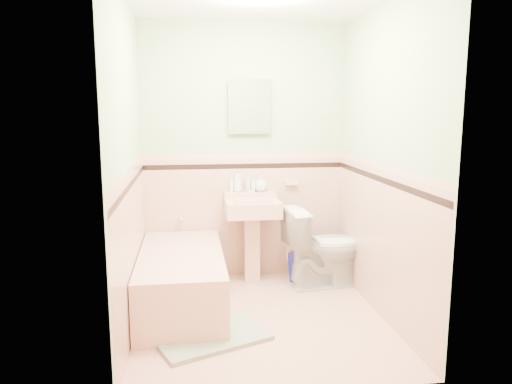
{
  "coord_description": "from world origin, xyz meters",
  "views": [
    {
      "loc": [
        -0.55,
        -3.74,
        1.68
      ],
      "look_at": [
        0.0,
        0.25,
        1.0
      ],
      "focal_mm": 34.62,
      "sensor_mm": 36.0,
      "label": 1
    }
  ],
  "objects": [
    {
      "name": "accent_back",
      "position": [
        0.0,
        1.08,
        1.12
      ],
      "size": [
        2.0,
        0.0,
        2.0
      ],
      "primitive_type": "plane",
      "rotation": [
        1.57,
        0.0,
        0.0
      ],
      "color": "black",
      "rests_on": "ground"
    },
    {
      "name": "toilet",
      "position": [
        0.72,
        0.67,
        0.39
      ],
      "size": [
        0.81,
        0.53,
        0.77
      ],
      "primitive_type": "imported",
      "rotation": [
        0.0,
        0.0,
        1.7
      ],
      "color": "white",
      "rests_on": "floor"
    },
    {
      "name": "wainscot_front",
      "position": [
        0.0,
        -1.09,
        0.6
      ],
      "size": [
        2.0,
        0.0,
        2.0
      ],
      "primitive_type": "plane",
      "rotation": [
        -1.57,
        0.0,
        0.0
      ],
      "color": "beige",
      "rests_on": "ground"
    },
    {
      "name": "bathtub",
      "position": [
        -0.63,
        0.33,
        0.23
      ],
      "size": [
        0.7,
        1.5,
        0.45
      ],
      "primitive_type": "cube",
      "color": "#E2AA94",
      "rests_on": "floor"
    },
    {
      "name": "bucket",
      "position": [
        0.52,
        0.81,
        0.14
      ],
      "size": [
        0.35,
        0.35,
        0.27
      ],
      "primitive_type": null,
      "rotation": [
        0.0,
        0.0,
        0.36
      ],
      "color": "#151B9F",
      "rests_on": "floor"
    },
    {
      "name": "wall_right",
      "position": [
        1.0,
        0.0,
        1.25
      ],
      "size": [
        0.0,
        2.5,
        2.5
      ],
      "primitive_type": "plane",
      "rotation": [
        1.57,
        0.0,
        -1.57
      ],
      "color": "beige",
      "rests_on": "ground"
    },
    {
      "name": "cap_front",
      "position": [
        0.0,
        -1.08,
        1.22
      ],
      "size": [
        2.0,
        0.0,
        2.0
      ],
      "primitive_type": "plane",
      "rotation": [
        -1.57,
        0.0,
        0.0
      ],
      "color": "#E7A593",
      "rests_on": "ground"
    },
    {
      "name": "wall_back",
      "position": [
        0.0,
        1.1,
        1.25
      ],
      "size": [
        2.5,
        0.0,
        2.5
      ],
      "primitive_type": "plane",
      "rotation": [
        1.57,
        0.0,
        0.0
      ],
      "color": "beige",
      "rests_on": "ground"
    },
    {
      "name": "tub_faucet",
      "position": [
        -0.63,
        1.05,
        0.63
      ],
      "size": [
        0.04,
        0.12,
        0.04
      ],
      "primitive_type": "cylinder",
      "rotation": [
        1.57,
        0.0,
        0.0
      ],
      "color": "silver",
      "rests_on": "wall_back"
    },
    {
      "name": "sink",
      "position": [
        0.05,
        0.86,
        0.41
      ],
      "size": [
        0.52,
        0.48,
        0.81
      ],
      "primitive_type": null,
      "color": "#E2AA94",
      "rests_on": "floor"
    },
    {
      "name": "medicine_cabinet",
      "position": [
        0.05,
        1.07,
        1.7
      ],
      "size": [
        0.36,
        0.04,
        0.44
      ],
      "primitive_type": "cube",
      "color": "white",
      "rests_on": "wall_back"
    },
    {
      "name": "soap_bottle_left",
      "position": [
        -0.08,
        1.04,
        0.98
      ],
      "size": [
        0.1,
        0.1,
        0.21
      ],
      "primitive_type": "imported",
      "rotation": [
        0.0,
        0.0,
        0.32
      ],
      "color": "#B2B2B2",
      "rests_on": "sink"
    },
    {
      "name": "wainscot_back",
      "position": [
        0.0,
        1.09,
        0.6
      ],
      "size": [
        2.0,
        0.0,
        2.0
      ],
      "primitive_type": "plane",
      "rotation": [
        1.57,
        0.0,
        0.0
      ],
      "color": "beige",
      "rests_on": "ground"
    },
    {
      "name": "soap_bottle_right",
      "position": [
        0.16,
        1.04,
        0.95
      ],
      "size": [
        0.16,
        0.16,
        0.16
      ],
      "primitive_type": "imported",
      "rotation": [
        0.0,
        0.0,
        -0.24
      ],
      "color": "#B2B2B2",
      "rests_on": "sink"
    },
    {
      "name": "cap_back",
      "position": [
        0.0,
        1.08,
        1.22
      ],
      "size": [
        2.0,
        0.0,
        2.0
      ],
      "primitive_type": "plane",
      "rotation": [
        1.57,
        0.0,
        0.0
      ],
      "color": "#E7A593",
      "rests_on": "ground"
    },
    {
      "name": "wall_front",
      "position": [
        0.0,
        -1.1,
        1.25
      ],
      "size": [
        2.5,
        0.0,
        2.5
      ],
      "primitive_type": "plane",
      "rotation": [
        -1.57,
        0.0,
        0.0
      ],
      "color": "beige",
      "rests_on": "ground"
    },
    {
      "name": "bath_mat",
      "position": [
        -0.42,
        -0.3,
        0.02
      ],
      "size": [
        0.94,
        0.8,
        0.03
      ],
      "primitive_type": "cube",
      "rotation": [
        0.0,
        0.0,
        0.39
      ],
      "color": "gray",
      "rests_on": "floor"
    },
    {
      "name": "wainscot_right",
      "position": [
        0.99,
        0.0,
        0.6
      ],
      "size": [
        0.0,
        2.2,
        2.2
      ],
      "primitive_type": "plane",
      "rotation": [
        1.57,
        0.0,
        -1.57
      ],
      "color": "beige",
      "rests_on": "ground"
    },
    {
      "name": "wall_left",
      "position": [
        -1.0,
        0.0,
        1.25
      ],
      "size": [
        0.0,
        2.5,
        2.5
      ],
      "primitive_type": "plane",
      "rotation": [
        1.57,
        0.0,
        1.57
      ],
      "color": "beige",
      "rests_on": "ground"
    },
    {
      "name": "cap_right",
      "position": [
        0.98,
        0.0,
        1.22
      ],
      "size": [
        0.0,
        2.2,
        2.2
      ],
      "primitive_type": "plane",
      "rotation": [
        1.57,
        0.0,
        -1.57
      ],
      "color": "#E7A593",
      "rests_on": "ground"
    },
    {
      "name": "soap_dish",
      "position": [
        0.47,
        1.06,
        0.95
      ],
      "size": [
        0.12,
        0.07,
        0.04
      ],
      "primitive_type": "cube",
      "color": "#E2AA94",
      "rests_on": "wall_back"
    },
    {
      "name": "sink_faucet",
      "position": [
        0.05,
        1.0,
        0.95
      ],
      "size": [
        0.02,
        0.02,
        0.1
      ],
      "primitive_type": "cylinder",
      "color": "silver",
      "rests_on": "sink"
    },
    {
      "name": "accent_left",
      "position": [
        -0.98,
        0.0,
        1.12
      ],
      "size": [
        0.0,
        2.2,
        2.2
      ],
      "primitive_type": "plane",
      "rotation": [
        1.57,
        0.0,
        1.57
      ],
      "color": "black",
      "rests_on": "ground"
    },
    {
      "name": "accent_front",
      "position": [
        0.0,
        -1.08,
        1.12
      ],
      "size": [
        2.0,
        0.0,
        2.0
      ],
      "primitive_type": "plane",
      "rotation": [
        -1.57,
        0.0,
        0.0
      ],
      "color": "black",
      "rests_on": "ground"
    },
    {
      "name": "shoe",
      "position": [
        -0.49,
        -0.25,
        0.06
      ],
      "size": [
        0.14,
        0.08,
        0.05
      ],
      "primitive_type": "cube",
      "rotation": [
        0.0,
        0.0,
        -0.09
      ],
      "color": "#BF1E59",
      "rests_on": "bath_mat"
    },
    {
      "name": "soap_bottle_mid",
      "position": [
        0.05,
        1.04,
        0.96
      ],
      "size": [
        0.1,
        0.1,
        0.17
      ],
      "primitive_type": "imported",
      "rotation": [
        0.0,
        0.0,
        0.3
      ],
      "color": "#B2B2B2",
      "rests_on": "sink"
    },
    {
      "name": "tube",
      "position": [
        -0.14,
        1.04,
        0.93
      ],
      "size": [
        0.05,
        0.05,
        0.12
      ],
      "primitive_type": "cylinder",
      "rotation": [
        0.0,
        0.0,
        -0.33
      ],
      "color": "white",
      "rests_on": "sink"
    },
    {
      "name": "accent_right",
      "position": [
        0.98,
        0.0,
        1.12
      ],
      "size": [
        0.0,
        2.2,
        2.2
      ],
      "primitive_type": "plane",
      "rotation": [
        1.57,
        0.0,
        -1.57
      ],
      "color": "black",
      "rests_on": "ground"
    },
    {
      "name": "floor",
      "position": [
        0.0,
        0.0,
        0.0
      ],
      "size": [
        2.2,
        2.2,
        0.0
      ],
      "primitive_type": "plane",
      "color": "#E7AE97",
      "rests_on": "ground"
    },
    {
      "name": "wainscot_left",
      "position": [
        -0.99,
        0.0,
        0.6
      ],
      "size": [
        0.0,
        2.2,
        2.2
      ],
      "primitive_type": "plane",
      "rotation": [
        1.57,
        0.0,
        1.57
      ],
      "color": "beige",
      "rests_on": "ground"
    },
    {
      "name": "cap_left",
      "position": [
        -0.98,
        0.0,
        1.22
      ],
      "size": [
        0.0,
        2.2,
        2.2
      ],
      "primitive_type": "plane",
      "rotation": [
        1.57,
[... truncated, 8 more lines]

